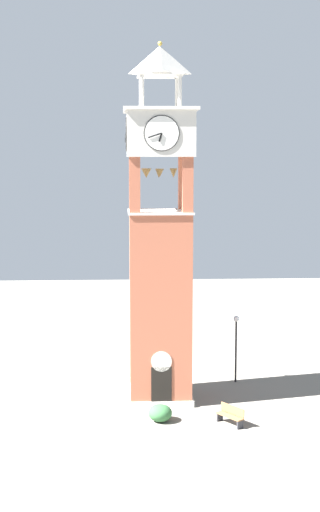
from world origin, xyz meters
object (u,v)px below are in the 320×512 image
lamp_post (236,336)px  trash_bin (175,370)px  clock_tower (160,258)px  park_bench (231,415)px

lamp_post → trash_bin: lamp_post is taller
lamp_post → clock_tower: bearing=-149.6°
park_bench → trash_bin: size_ratio=1.93×
park_bench → lamp_post: 7.50m
clock_tower → trash_bin: clock_tower is taller
park_bench → trash_bin: bearing=105.1°
clock_tower → park_bench: 9.21m
clock_tower → trash_bin: bearing=73.9°
trash_bin → clock_tower: bearing=-106.1°
clock_tower → park_bench: clock_tower is taller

